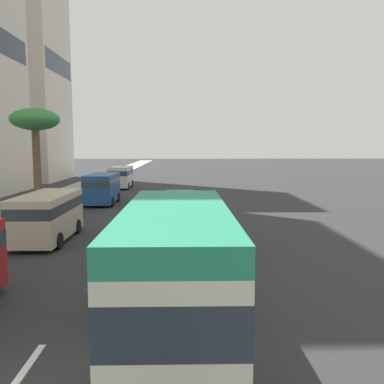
{
  "coord_description": "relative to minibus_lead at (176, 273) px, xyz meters",
  "views": [
    {
      "loc": [
        -5.02,
        -3.17,
        4.46
      ],
      "look_at": [
        16.98,
        -3.64,
        1.9
      ],
      "focal_mm": 37.65,
      "sensor_mm": 36.0,
      "label": 1
    }
  ],
  "objects": [
    {
      "name": "ground_plane",
      "position": [
        28.07,
        3.01,
        -1.72
      ],
      "size": [
        198.0,
        198.0,
        0.0
      ],
      "primitive_type": "plane",
      "color": "#2D2D30"
    },
    {
      "name": "sidewalk_right",
      "position": [
        28.07,
        10.49,
        -1.64
      ],
      "size": [
        162.0,
        3.64,
        0.15
      ],
      "primitive_type": "cube",
      "color": "#9E9B93",
      "rests_on": "ground_plane"
    },
    {
      "name": "lane_stripe_mid",
      "position": [
        8.3,
        3.01,
        -1.71
      ],
      "size": [
        3.2,
        0.16,
        0.01
      ],
      "primitive_type": "cube",
      "color": "silver",
      "rests_on": "ground_plane"
    },
    {
      "name": "lane_stripe_far",
      "position": [
        21.42,
        3.01,
        -1.71
      ],
      "size": [
        3.2,
        0.16,
        0.01
      ],
      "primitive_type": "cube",
      "color": "silver",
      "rests_on": "ground_plane"
    },
    {
      "name": "minibus_lead",
      "position": [
        0.0,
        0.0,
        0.0
      ],
      "size": [
        6.64,
        2.36,
        3.14
      ],
      "color": "silver",
      "rests_on": "ground_plane"
    },
    {
      "name": "van_second",
      "position": [
        8.53,
        -0.22,
        -0.42
      ],
      "size": [
        5.09,
        2.1,
        2.25
      ],
      "color": "#1E478C",
      "rests_on": "ground_plane"
    },
    {
      "name": "van_third",
      "position": [
        33.72,
        6.4,
        -0.43
      ],
      "size": [
        4.68,
        2.11,
        2.24
      ],
      "rotation": [
        0.0,
        0.0,
        3.14
      ],
      "color": "silver",
      "rests_on": "ground_plane"
    },
    {
      "name": "car_fourth",
      "position": [
        16.05,
        0.07,
        -0.95
      ],
      "size": [
        4.52,
        1.89,
        1.63
      ],
      "color": "#1E478C",
      "rests_on": "ground_plane"
    },
    {
      "name": "van_fifth",
      "position": [
        22.11,
        6.04,
        -0.4
      ],
      "size": [
        4.63,
        2.15,
        2.29
      ],
      "rotation": [
        0.0,
        0.0,
        3.14
      ],
      "color": "#1E478C",
      "rests_on": "ground_plane"
    },
    {
      "name": "van_sixth",
      "position": [
        10.2,
        6.2,
        -0.44
      ],
      "size": [
        5.17,
        2.12,
        2.22
      ],
      "rotation": [
        0.0,
        0.0,
        3.14
      ],
      "color": "beige",
      "rests_on": "ground_plane"
    },
    {
      "name": "palm_tree",
      "position": [
        21.1,
        10.53,
        4.33
      ],
      "size": [
        3.48,
        3.48,
        6.95
      ],
      "color": "brown",
      "rests_on": "sidewalk_right"
    }
  ]
}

